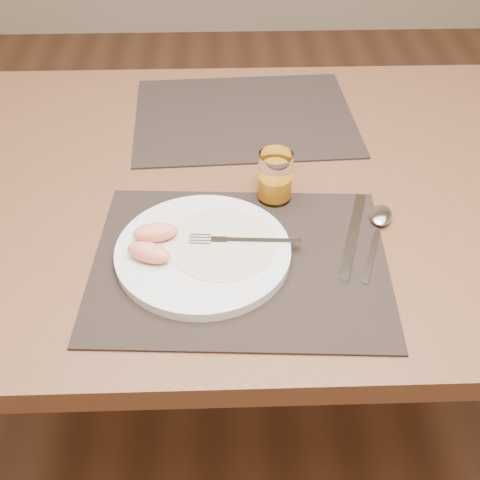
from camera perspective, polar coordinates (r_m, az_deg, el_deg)
name	(u,v)px	position (r m, az deg, el deg)	size (l,w,h in m)	color
ground	(246,411)	(1.65, 0.54, -15.89)	(5.00, 5.00, 0.00)	#58321E
table	(248,214)	(1.15, 0.75, 2.44)	(1.40, 0.90, 0.75)	brown
placemat_near	(240,262)	(0.92, 0.02, -2.07)	(0.45, 0.35, 0.00)	black
placemat_far	(244,116)	(1.28, 0.41, 11.64)	(0.45, 0.35, 0.00)	black
plate	(203,252)	(0.93, -3.52, -1.15)	(0.27, 0.27, 0.02)	white
plate_dressing	(222,243)	(0.93, -1.68, -0.30)	(0.17, 0.17, 0.00)	white
fork	(235,240)	(0.93, -0.50, -0.04)	(0.18, 0.03, 0.00)	silver
knife	(351,242)	(0.97, 10.49, -0.18)	(0.08, 0.21, 0.01)	silver
spoon	(380,221)	(1.01, 13.11, 1.77)	(0.09, 0.19, 0.01)	silver
juice_glass	(275,179)	(1.02, 3.34, 5.80)	(0.06, 0.06, 0.09)	white
grapefruit_wedges	(152,242)	(0.92, -8.33, -0.21)	(0.08, 0.09, 0.03)	#FF8B68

